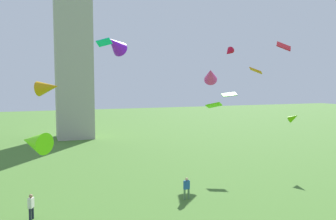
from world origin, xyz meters
TOP-DOWN VIEW (x-y plane):
  - person_0 at (0.13, 19.88)m, footprint 0.55×0.34m
  - person_1 at (-11.57, 20.08)m, footprint 0.44×0.54m
  - kite_flying_0 at (5.56, 18.41)m, footprint 1.11×1.22m
  - kite_flying_1 at (-10.06, 28.95)m, footprint 2.62×2.34m
  - kite_flying_2 at (7.37, 25.45)m, footprint 1.48×1.29m
  - kite_flying_3 at (8.07, 30.54)m, footprint 2.66×3.09m
  - kite_flying_4 at (15.39, 24.78)m, footprint 1.27×1.48m
  - kite_flying_5 at (10.15, 29.75)m, footprint 1.90×1.59m
  - kite_flying_6 at (-6.92, 17.06)m, footprint 1.07×0.86m
  - kite_flying_7 at (-0.26, 14.82)m, footprint 1.55×1.58m
  - kite_flying_8 at (-11.20, 17.81)m, footprint 2.34×2.41m
  - kite_flying_9 at (-5.30, 21.36)m, footprint 2.30×2.31m
  - kite_flying_11 at (10.61, 21.10)m, footprint 1.65×1.24m

SIDE VIEW (x-z plane):
  - person_0 at x=0.13m, z-range 0.12..1.92m
  - person_1 at x=-11.57m, z-range 0.12..1.93m
  - kite_flying_4 at x=15.39m, z-range 5.09..6.27m
  - kite_flying_8 at x=-11.20m, z-range 5.07..6.55m
  - kite_flying_7 at x=-0.26m, z-range 7.75..8.27m
  - kite_flying_5 at x=10.15m, z-range 7.85..8.45m
  - kite_flying_1 at x=-10.06m, z-range 8.22..9.91m
  - kite_flying_0 at x=5.56m, z-range 10.17..10.77m
  - kite_flying_3 at x=8.07m, z-range 9.26..11.69m
  - kite_flying_6 at x=-6.92m, z-range 11.73..12.26m
  - kite_flying_9 at x=-5.30m, z-range 11.54..13.31m
  - kite_flying_2 at x=7.37m, z-range 12.07..13.23m
  - kite_flying_11 at x=10.61m, z-range 12.39..13.44m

